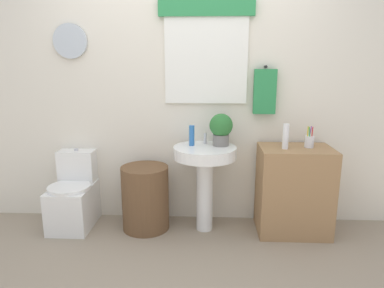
# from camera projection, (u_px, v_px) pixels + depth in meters

# --- Properties ---
(ground_plane) EXTENTS (8.00, 8.00, 0.00)m
(ground_plane) POSITION_uv_depth(u_px,v_px,m) (175.00, 285.00, 2.38)
(ground_plane) COLOR gray
(back_wall) EXTENTS (4.40, 0.18, 2.60)m
(back_wall) POSITION_uv_depth(u_px,v_px,m) (186.00, 85.00, 3.20)
(back_wall) COLOR silver
(back_wall) RESTS_ON ground_plane
(toilet) EXTENTS (0.38, 0.51, 0.71)m
(toilet) POSITION_uv_depth(u_px,v_px,m) (74.00, 197.00, 3.22)
(toilet) COLOR white
(toilet) RESTS_ON ground_plane
(laundry_hamper) EXTENTS (0.43, 0.43, 0.59)m
(laundry_hamper) POSITION_uv_depth(u_px,v_px,m) (145.00, 198.00, 3.16)
(laundry_hamper) COLOR brown
(laundry_hamper) RESTS_ON ground_plane
(pedestal_sink) EXTENTS (0.56, 0.56, 0.79)m
(pedestal_sink) POSITION_uv_depth(u_px,v_px,m) (205.00, 166.00, 3.06)
(pedestal_sink) COLOR white
(pedestal_sink) RESTS_ON ground_plane
(faucet) EXTENTS (0.03, 0.03, 0.10)m
(faucet) POSITION_uv_depth(u_px,v_px,m) (205.00, 138.00, 3.13)
(faucet) COLOR silver
(faucet) RESTS_ON pedestal_sink
(wooden_cabinet) EXTENTS (0.63, 0.44, 0.79)m
(wooden_cabinet) POSITION_uv_depth(u_px,v_px,m) (294.00, 190.00, 3.07)
(wooden_cabinet) COLOR #9E754C
(wooden_cabinet) RESTS_ON ground_plane
(soap_bottle) EXTENTS (0.05, 0.05, 0.18)m
(soap_bottle) POSITION_uv_depth(u_px,v_px,m) (192.00, 136.00, 3.05)
(soap_bottle) COLOR #2D6BB7
(soap_bottle) RESTS_ON pedestal_sink
(potted_plant) EXTENTS (0.21, 0.21, 0.29)m
(potted_plant) POSITION_uv_depth(u_px,v_px,m) (221.00, 128.00, 3.04)
(potted_plant) COLOR slate
(potted_plant) RESTS_ON pedestal_sink
(lotion_bottle) EXTENTS (0.05, 0.05, 0.22)m
(lotion_bottle) POSITION_uv_depth(u_px,v_px,m) (286.00, 136.00, 2.93)
(lotion_bottle) COLOR white
(lotion_bottle) RESTS_ON wooden_cabinet
(toothbrush_cup) EXTENTS (0.08, 0.08, 0.19)m
(toothbrush_cup) POSITION_uv_depth(u_px,v_px,m) (309.00, 141.00, 2.99)
(toothbrush_cup) COLOR silver
(toothbrush_cup) RESTS_ON wooden_cabinet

